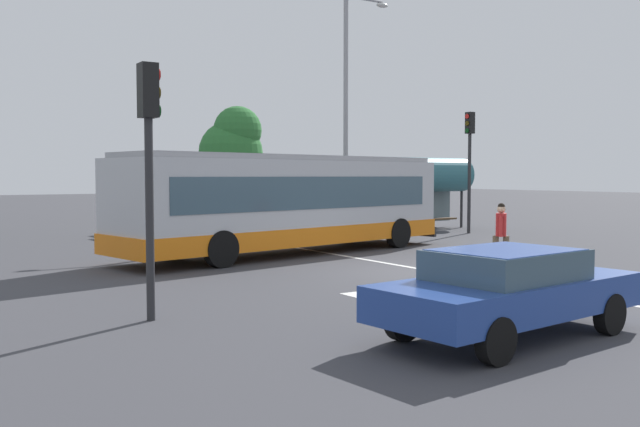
# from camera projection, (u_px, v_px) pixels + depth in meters

# --- Properties ---
(ground_plane) EXTENTS (160.00, 160.00, 0.00)m
(ground_plane) POSITION_uv_depth(u_px,v_px,m) (418.00, 272.00, 17.54)
(ground_plane) COLOR #3D3D42
(city_transit_bus) EXTENTS (11.97, 4.76, 3.06)m
(city_transit_bus) POSITION_uv_depth(u_px,v_px,m) (289.00, 203.00, 21.41)
(city_transit_bus) COLOR black
(city_transit_bus) RESTS_ON ground_plane
(pedestrian_crossing_street) EXTENTS (0.47, 0.46, 1.72)m
(pedestrian_crossing_street) POSITION_uv_depth(u_px,v_px,m) (501.00, 231.00, 18.21)
(pedestrian_crossing_street) COLOR brown
(pedestrian_crossing_street) RESTS_ON ground_plane
(foreground_sedan) EXTENTS (4.65, 2.23, 1.35)m
(foreground_sedan) POSITION_uv_depth(u_px,v_px,m) (508.00, 287.00, 10.33)
(foreground_sedan) COLOR black
(foreground_sedan) RESTS_ON ground_plane
(parked_car_champagne) EXTENTS (2.02, 4.57, 1.35)m
(parked_car_champagne) POSITION_uv_depth(u_px,v_px,m) (151.00, 218.00, 27.38)
(parked_car_champagne) COLOR black
(parked_car_champagne) RESTS_ON ground_plane
(parked_car_teal) EXTENTS (2.16, 4.63, 1.35)m
(parked_car_teal) POSITION_uv_depth(u_px,v_px,m) (215.00, 215.00, 29.07)
(parked_car_teal) COLOR black
(parked_car_teal) RESTS_ON ground_plane
(parked_car_charcoal) EXTENTS (2.16, 4.62, 1.35)m
(parked_car_charcoal) POSITION_uv_depth(u_px,v_px,m) (277.00, 214.00, 30.18)
(parked_car_charcoal) COLOR black
(parked_car_charcoal) RESTS_ON ground_plane
(parked_car_red) EXTENTS (2.22, 4.65, 1.35)m
(parked_car_red) POSITION_uv_depth(u_px,v_px,m) (323.00, 212.00, 31.60)
(parked_car_red) COLOR black
(parked_car_red) RESTS_ON ground_plane
(traffic_light_near_corner) EXTENTS (0.33, 0.32, 4.31)m
(traffic_light_near_corner) POSITION_uv_depth(u_px,v_px,m) (149.00, 148.00, 11.47)
(traffic_light_near_corner) COLOR #28282B
(traffic_light_near_corner) RESTS_ON ground_plane
(traffic_light_far_corner) EXTENTS (0.33, 0.32, 5.10)m
(traffic_light_far_corner) POSITION_uv_depth(u_px,v_px,m) (470.00, 153.00, 28.98)
(traffic_light_far_corner) COLOR #28282B
(traffic_light_far_corner) RESTS_ON ground_plane
(bus_stop_shelter) EXTENTS (4.71, 1.54, 3.25)m
(bus_stop_shelter) POSITION_uv_depth(u_px,v_px,m) (424.00, 176.00, 31.04)
(bus_stop_shelter) COLOR #28282B
(bus_stop_shelter) RESTS_ON ground_plane
(twin_arm_street_lamp) EXTENTS (4.47, 0.32, 10.17)m
(twin_arm_street_lamp) POSITION_uv_depth(u_px,v_px,m) (346.00, 88.00, 29.28)
(twin_arm_street_lamp) COLOR #939399
(twin_arm_street_lamp) RESTS_ON ground_plane
(background_tree_right) EXTENTS (3.52, 3.52, 6.23)m
(background_tree_right) POSITION_uv_depth(u_px,v_px,m) (233.00, 147.00, 37.71)
(background_tree_right) COLOR brown
(background_tree_right) RESTS_ON ground_plane
(crosswalk_painted_stripes) EXTENTS (6.69, 2.63, 0.01)m
(crosswalk_painted_stripes) POSITION_uv_depth(u_px,v_px,m) (500.00, 288.00, 14.97)
(crosswalk_painted_stripes) COLOR silver
(crosswalk_painted_stripes) RESTS_ON ground_plane
(lane_center_line) EXTENTS (0.16, 24.00, 0.01)m
(lane_center_line) POSITION_uv_depth(u_px,v_px,m) (381.00, 262.00, 19.41)
(lane_center_line) COLOR silver
(lane_center_line) RESTS_ON ground_plane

